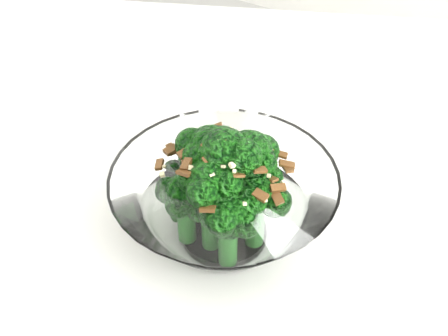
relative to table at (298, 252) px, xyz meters
The scene contains 2 objects.
table is the anchor object (origin of this frame).
broccoli_dish 0.14m from the table, 122.30° to the right, with size 0.20×0.20×0.12m.
Camera 1 is at (0.05, -0.33, 1.18)m, focal length 50.00 mm.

